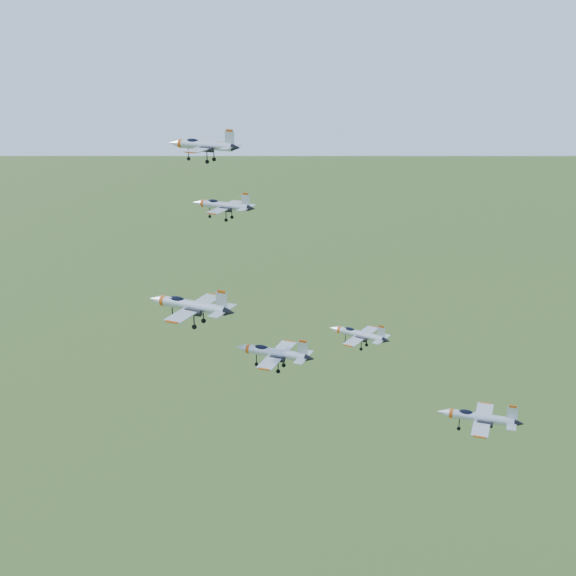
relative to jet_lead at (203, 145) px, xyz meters
The scene contains 6 objects.
jet_lead is the anchor object (origin of this frame).
jet_left_high 11.31m from the jet_lead, 33.85° to the right, with size 10.94×9.11×2.92m.
jet_right_high 32.88m from the jet_lead, 58.89° to the right, with size 13.36×11.08×3.57m.
jet_left_low 38.96m from the jet_lead, ahead, with size 10.43×8.58×2.79m.
jet_right_low 41.11m from the jet_lead, 40.44° to the right, with size 11.13×9.32×2.98m.
jet_trail 59.72m from the jet_lead, ahead, with size 11.69×9.85×3.14m.
Camera 1 is at (55.45, -96.25, 178.51)m, focal length 50.00 mm.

